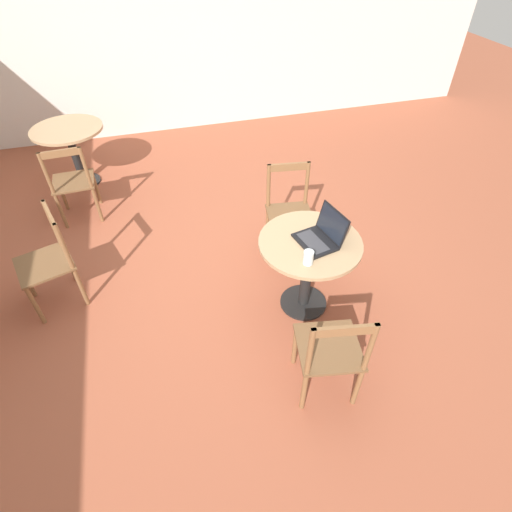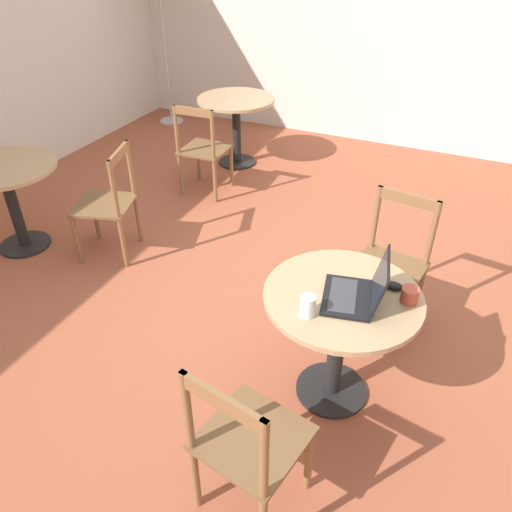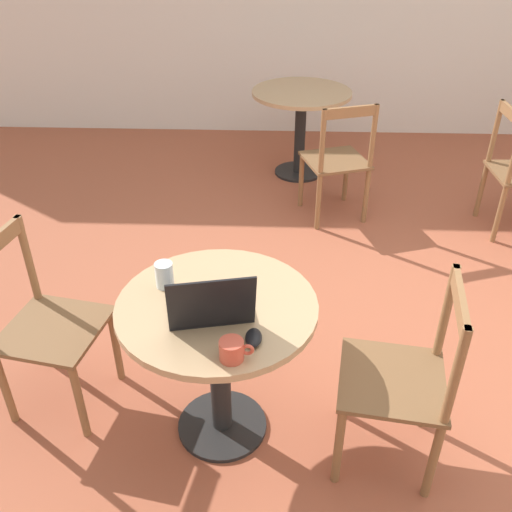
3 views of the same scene
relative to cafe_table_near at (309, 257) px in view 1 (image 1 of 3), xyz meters
name	(u,v)px [view 1 (image 1 of 3)]	position (x,y,z in m)	size (l,w,h in m)	color
ground_plane	(230,267)	(0.61, 0.51, -0.54)	(16.00, 16.00, 0.00)	#9E5138
wall_side	(168,28)	(3.84, 0.51, 0.81)	(0.06, 9.40, 2.70)	silver
cafe_table_near	(309,257)	(0.00, 0.00, 0.00)	(0.79, 0.79, 0.70)	black
cafe_table_mid	(70,141)	(2.60, 1.89, 0.00)	(0.79, 0.79, 0.70)	black
chair_near_left	(330,352)	(-0.78, 0.15, -0.11)	(0.48, 0.48, 0.87)	brown
chair_near_right	(289,212)	(0.74, -0.11, -0.11)	(0.47, 0.47, 0.87)	brown
chair_mid_left	(73,183)	(1.84, 1.86, -0.11)	(0.43, 0.43, 0.87)	brown
chair_far_front	(50,261)	(0.64, 1.98, -0.11)	(0.52, 0.52, 0.87)	brown
laptop	(321,236)	(-0.02, -0.07, 0.21)	(0.36, 0.34, 0.24)	black
mouse	(328,223)	(0.15, -0.21, 0.18)	(0.06, 0.10, 0.03)	black
mug	(343,224)	(0.08, -0.30, 0.20)	(0.12, 0.09, 0.08)	#C64C38
drinking_glass	(308,258)	(-0.22, 0.11, 0.21)	(0.07, 0.07, 0.11)	silver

